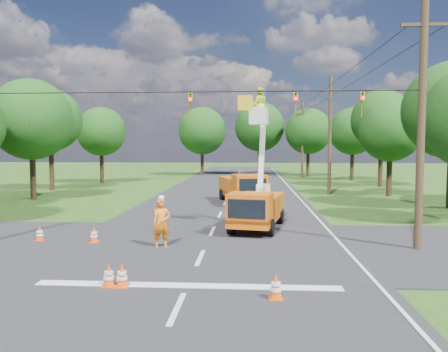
# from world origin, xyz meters

# --- Properties ---
(ground) EXTENTS (140.00, 140.00, 0.00)m
(ground) POSITION_xyz_m (0.00, 20.00, 0.00)
(ground) COLOR #274815
(ground) RESTS_ON ground
(road_main) EXTENTS (12.00, 100.00, 0.06)m
(road_main) POSITION_xyz_m (0.00, 20.00, 0.00)
(road_main) COLOR black
(road_main) RESTS_ON ground
(road_cross) EXTENTS (56.00, 10.00, 0.07)m
(road_cross) POSITION_xyz_m (0.00, 2.00, 0.00)
(road_cross) COLOR black
(road_cross) RESTS_ON ground
(stop_bar) EXTENTS (9.00, 0.45, 0.02)m
(stop_bar) POSITION_xyz_m (0.00, -3.20, 0.00)
(stop_bar) COLOR silver
(stop_bar) RESTS_ON ground
(edge_line) EXTENTS (0.12, 90.00, 0.02)m
(edge_line) POSITION_xyz_m (5.60, 20.00, 0.00)
(edge_line) COLOR silver
(edge_line) RESTS_ON ground
(bucket_truck) EXTENTS (2.94, 5.57, 7.01)m
(bucket_truck) POSITION_xyz_m (2.14, 5.80, 1.53)
(bucket_truck) COLOR #DD5E0F
(bucket_truck) RESTS_ON ground
(second_truck) EXTENTS (3.67, 6.22, 2.20)m
(second_truck) POSITION_xyz_m (1.22, 15.52, 1.14)
(second_truck) COLOR #DD5E0F
(second_truck) RESTS_ON ground
(ground_worker) EXTENTS (0.85, 0.70, 2.00)m
(ground_worker) POSITION_xyz_m (-1.78, 1.70, 1.00)
(ground_worker) COLOR orange
(ground_worker) RESTS_ON ground
(distant_car) EXTENTS (2.26, 4.40, 1.43)m
(distant_car) POSITION_xyz_m (1.81, 28.75, 0.72)
(distant_car) COLOR black
(distant_car) RESTS_ON ground
(traffic_cone_0) EXTENTS (0.38, 0.38, 0.71)m
(traffic_cone_0) POSITION_xyz_m (-1.90, -3.36, 0.36)
(traffic_cone_0) COLOR #EA4A0C
(traffic_cone_0) RESTS_ON ground
(traffic_cone_1) EXTENTS (0.38, 0.38, 0.71)m
(traffic_cone_1) POSITION_xyz_m (2.53, -4.09, 0.36)
(traffic_cone_1) COLOR #EA4A0C
(traffic_cone_1) RESTS_ON ground
(traffic_cone_2) EXTENTS (0.38, 0.38, 0.71)m
(traffic_cone_2) POSITION_xyz_m (0.99, 6.68, 0.36)
(traffic_cone_2) COLOR #EA4A0C
(traffic_cone_2) RESTS_ON ground
(traffic_cone_3) EXTENTS (0.38, 0.38, 0.71)m
(traffic_cone_3) POSITION_xyz_m (3.31, 9.95, 0.36)
(traffic_cone_3) COLOR #EA4A0C
(traffic_cone_3) RESTS_ON ground
(traffic_cone_4) EXTENTS (0.38, 0.38, 0.71)m
(traffic_cone_4) POSITION_xyz_m (-4.82, 2.34, 0.36)
(traffic_cone_4) COLOR #EA4A0C
(traffic_cone_4) RESTS_ON ground
(traffic_cone_5) EXTENTS (0.38, 0.38, 0.71)m
(traffic_cone_5) POSITION_xyz_m (-7.28, 2.49, 0.36)
(traffic_cone_5) COLOR #EA4A0C
(traffic_cone_5) RESTS_ON ground
(traffic_cone_7) EXTENTS (0.38, 0.38, 0.71)m
(traffic_cone_7) POSITION_xyz_m (3.63, 16.39, 0.36)
(traffic_cone_7) COLOR #EA4A0C
(traffic_cone_7) RESTS_ON ground
(traffic_cone_8) EXTENTS (0.38, 0.38, 0.71)m
(traffic_cone_8) POSITION_xyz_m (-2.29, -3.35, 0.36)
(traffic_cone_8) COLOR #EA4A0C
(traffic_cone_8) RESTS_ON ground
(pole_right_near) EXTENTS (1.80, 0.30, 10.00)m
(pole_right_near) POSITION_xyz_m (8.50, 2.00, 5.11)
(pole_right_near) COLOR #4C3823
(pole_right_near) RESTS_ON ground
(pole_right_mid) EXTENTS (1.80, 0.30, 10.00)m
(pole_right_mid) POSITION_xyz_m (8.50, 22.00, 5.11)
(pole_right_mid) COLOR #4C3823
(pole_right_mid) RESTS_ON ground
(pole_right_far) EXTENTS (1.80, 0.30, 10.00)m
(pole_right_far) POSITION_xyz_m (8.50, 42.00, 5.11)
(pole_right_far) COLOR #4C3823
(pole_right_far) RESTS_ON ground
(signal_span) EXTENTS (18.00, 0.29, 1.07)m
(signal_span) POSITION_xyz_m (2.23, 1.99, 5.88)
(signal_span) COLOR black
(signal_span) RESTS_ON ground
(tree_left_d) EXTENTS (6.20, 6.20, 9.24)m
(tree_left_d) POSITION_xyz_m (-15.00, 17.00, 6.12)
(tree_left_d) COLOR #382616
(tree_left_d) RESTS_ON ground
(tree_left_e) EXTENTS (5.80, 5.80, 9.41)m
(tree_left_e) POSITION_xyz_m (-16.80, 24.00, 6.49)
(tree_left_e) COLOR #382616
(tree_left_e) RESTS_ON ground
(tree_left_f) EXTENTS (5.40, 5.40, 8.40)m
(tree_left_f) POSITION_xyz_m (-14.80, 32.00, 5.69)
(tree_left_f) COLOR #382616
(tree_left_f) RESTS_ON ground
(tree_right_c) EXTENTS (5.00, 5.00, 7.83)m
(tree_right_c) POSITION_xyz_m (13.20, 21.00, 5.31)
(tree_right_c) COLOR #382616
(tree_right_c) RESTS_ON ground
(tree_right_d) EXTENTS (6.00, 6.00, 9.70)m
(tree_right_d) POSITION_xyz_m (14.80, 29.00, 6.68)
(tree_right_d) COLOR #382616
(tree_right_d) RESTS_ON ground
(tree_right_e) EXTENTS (5.60, 5.60, 8.63)m
(tree_right_e) POSITION_xyz_m (13.80, 37.00, 5.81)
(tree_right_e) COLOR #382616
(tree_right_e) RESTS_ON ground
(tree_far_a) EXTENTS (6.60, 6.60, 9.50)m
(tree_far_a) POSITION_xyz_m (-5.00, 45.00, 6.19)
(tree_far_a) COLOR #382616
(tree_far_a) RESTS_ON ground
(tree_far_b) EXTENTS (7.00, 7.00, 10.32)m
(tree_far_b) POSITION_xyz_m (3.00, 47.00, 6.81)
(tree_far_b) COLOR #382616
(tree_far_b) RESTS_ON ground
(tree_far_c) EXTENTS (6.20, 6.20, 9.18)m
(tree_far_c) POSITION_xyz_m (9.50, 44.00, 6.06)
(tree_far_c) COLOR #382616
(tree_far_c) RESTS_ON ground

